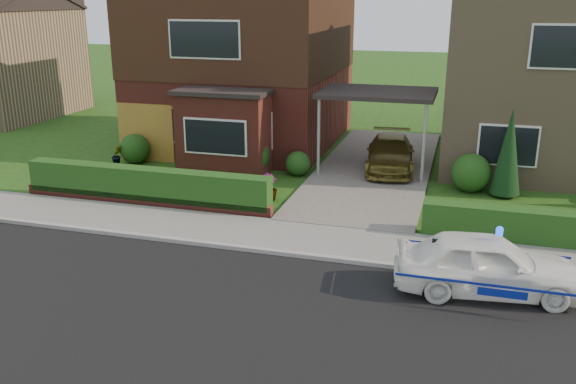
% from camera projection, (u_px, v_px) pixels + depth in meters
% --- Properties ---
extents(ground, '(120.00, 120.00, 0.00)m').
position_uv_depth(ground, '(285.00, 326.00, 11.22)').
color(ground, '#1F4512').
rests_on(ground, ground).
extents(road, '(60.00, 6.00, 0.02)m').
position_uv_depth(road, '(285.00, 326.00, 11.22)').
color(road, black).
rests_on(road, ground).
extents(kerb, '(60.00, 0.16, 0.12)m').
position_uv_depth(kerb, '(323.00, 258.00, 13.99)').
color(kerb, '#9E9993').
rests_on(kerb, ground).
extents(sidewalk, '(60.00, 2.00, 0.10)m').
position_uv_depth(sidewalk, '(333.00, 241.00, 14.95)').
color(sidewalk, slate).
rests_on(sidewalk, ground).
extents(driveway, '(3.80, 12.00, 0.12)m').
position_uv_depth(driveway, '(375.00, 168.00, 21.25)').
color(driveway, '#666059').
rests_on(driveway, ground).
extents(house_left, '(7.50, 9.53, 7.25)m').
position_uv_depth(house_left, '(245.00, 48.00, 24.30)').
color(house_left, maroon).
rests_on(house_left, ground).
extents(house_right, '(7.50, 8.06, 7.25)m').
position_uv_depth(house_right, '(557.00, 60.00, 21.34)').
color(house_right, '#977C5C').
rests_on(house_right, ground).
extents(carport_link, '(3.80, 3.00, 2.77)m').
position_uv_depth(carport_link, '(378.00, 94.00, 20.41)').
color(carport_link, black).
rests_on(carport_link, ground).
extents(garage_door, '(2.20, 0.10, 2.10)m').
position_uv_depth(garage_door, '(146.00, 133.00, 22.20)').
color(garage_door, brown).
rests_on(garage_door, ground).
extents(dwarf_wall, '(7.70, 0.25, 0.36)m').
position_uv_depth(dwarf_wall, '(145.00, 200.00, 17.55)').
color(dwarf_wall, maroon).
rests_on(dwarf_wall, ground).
extents(hedge_left, '(7.50, 0.55, 0.90)m').
position_uv_depth(hedge_left, '(148.00, 205.00, 17.75)').
color(hedge_left, '#133D13').
rests_on(hedge_left, ground).
extents(shrub_left_far, '(1.08, 1.08, 1.08)m').
position_uv_depth(shrub_left_far, '(135.00, 149.00, 22.00)').
color(shrub_left_far, '#133D13').
rests_on(shrub_left_far, ground).
extents(shrub_left_mid, '(1.32, 1.32, 1.32)m').
position_uv_depth(shrub_left_mid, '(250.00, 155.00, 20.58)').
color(shrub_left_mid, '#133D13').
rests_on(shrub_left_mid, ground).
extents(shrub_left_near, '(0.84, 0.84, 0.84)m').
position_uv_depth(shrub_left_near, '(298.00, 164.00, 20.50)').
color(shrub_left_near, '#133D13').
rests_on(shrub_left_near, ground).
extents(shrub_right_near, '(1.20, 1.20, 1.20)m').
position_uv_depth(shrub_right_near, '(471.00, 173.00, 18.77)').
color(shrub_right_near, '#133D13').
rests_on(shrub_right_near, ground).
extents(conifer_a, '(0.90, 0.90, 2.60)m').
position_uv_depth(conifer_a, '(508.00, 155.00, 18.11)').
color(conifer_a, black).
rests_on(conifer_a, ground).
extents(police_car, '(3.39, 3.84, 1.42)m').
position_uv_depth(police_car, '(487.00, 265.00, 12.27)').
color(police_car, white).
rests_on(police_car, ground).
extents(driveway_car, '(1.97, 3.99, 1.12)m').
position_uv_depth(driveway_car, '(390.00, 153.00, 20.79)').
color(driveway_car, brown).
rests_on(driveway_car, driveway).
extents(potted_plant_a, '(0.45, 0.33, 0.81)m').
position_uv_depth(potted_plant_a, '(219.00, 188.00, 17.96)').
color(potted_plant_a, gray).
rests_on(potted_plant_a, ground).
extents(potted_plant_b, '(0.52, 0.51, 0.73)m').
position_uv_depth(potted_plant_b, '(117.00, 156.00, 21.71)').
color(potted_plant_b, gray).
rests_on(potted_plant_b, ground).
extents(potted_plant_c, '(0.59, 0.59, 0.81)m').
position_uv_depth(potted_plant_c, '(269.00, 188.00, 17.97)').
color(potted_plant_c, gray).
rests_on(potted_plant_c, ground).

